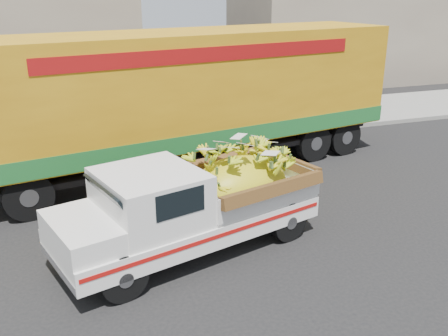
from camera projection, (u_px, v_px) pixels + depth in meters
name	position (u px, v px, depth m)	size (l,w,h in m)	color
ground	(207.00, 236.00, 10.32)	(100.00, 100.00, 0.00)	black
curb	(147.00, 146.00, 15.93)	(60.00, 0.25, 0.15)	gray
sidewalk	(135.00, 130.00, 17.79)	(60.00, 4.00, 0.14)	gray
building_right	(365.00, 23.00, 27.29)	(14.00, 6.00, 6.00)	gray
pickup_truck	(206.00, 200.00, 9.69)	(5.43, 3.19, 1.80)	black
semi_trailer	(191.00, 96.00, 13.33)	(12.08, 4.65, 3.80)	black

